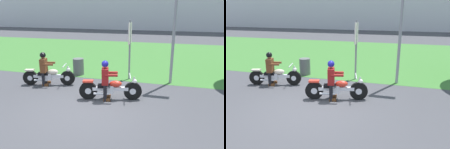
% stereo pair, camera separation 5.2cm
% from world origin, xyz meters
% --- Properties ---
extents(ground, '(120.00, 120.00, 0.00)m').
position_xyz_m(ground, '(0.00, 0.00, 0.00)').
color(ground, '#424247').
extents(grass_verge, '(60.00, 12.00, 0.01)m').
position_xyz_m(grass_verge, '(0.00, 9.21, 0.00)').
color(grass_verge, '#3D7533').
rests_on(grass_verge, ground).
extents(motorcycle_lead, '(2.14, 0.82, 0.87)m').
position_xyz_m(motorcycle_lead, '(0.48, 1.10, 0.39)').
color(motorcycle_lead, black).
rests_on(motorcycle_lead, ground).
extents(rider_lead, '(0.62, 0.55, 1.39)m').
position_xyz_m(rider_lead, '(0.32, 1.06, 0.81)').
color(rider_lead, black).
rests_on(rider_lead, ground).
extents(motorcycle_follow, '(2.12, 0.82, 0.86)m').
position_xyz_m(motorcycle_follow, '(-2.41, 1.90, 0.38)').
color(motorcycle_follow, black).
rests_on(motorcycle_follow, ground).
extents(rider_follow, '(0.62, 0.55, 1.38)m').
position_xyz_m(rider_follow, '(-2.58, 1.86, 0.80)').
color(rider_follow, black).
rests_on(rider_follow, ground).
extents(trash_can, '(0.51, 0.51, 0.79)m').
position_xyz_m(trash_can, '(-1.87, 3.65, 0.39)').
color(trash_can, '#595E5B').
rests_on(trash_can, ground).
extents(sign_banner, '(0.08, 0.60, 2.60)m').
position_xyz_m(sign_banner, '(0.62, 3.60, 1.72)').
color(sign_banner, gray).
rests_on(sign_banner, ground).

